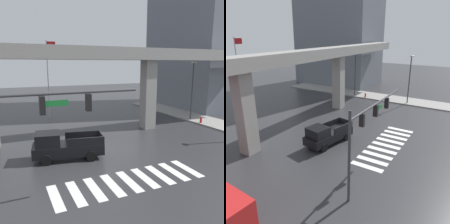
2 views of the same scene
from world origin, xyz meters
The scene contains 10 objects.
ground_plane centered at (0.00, 0.00, 0.00)m, with size 120.00×120.00×0.00m, color #2D2D30.
crosswalk_stripes centered at (0.00, -5.20, 0.01)m, with size 9.35×2.80×0.01m.
elevated_overpass centered at (0.00, 4.92, 7.23)m, with size 48.26×2.23×8.52m.
sidewalk_east centered at (15.99, 2.00, 0.07)m, with size 4.00×36.00×0.15m, color gray.
pickup_truck centered at (-2.70, -0.13, 0.99)m, with size 5.36×2.80×2.08m.
traffic_signal_mast centered at (-6.04, -5.90, 4.56)m, with size 8.69×0.32×6.20m.
street_lamp_near_corner centered at (14.79, -3.00, 4.56)m, with size 0.44×0.70×7.24m.
street_lamp_mid_block centered at (14.79, 6.02, 4.56)m, with size 0.44×0.70×7.24m.
fire_hydrant centered at (14.39, 3.82, 0.43)m, with size 0.24×0.24×0.85m.
flagpole centered at (-1.11, 14.31, 5.69)m, with size 1.16×0.12×9.80m.
Camera 2 is at (-19.57, -11.80, 10.39)m, focal length 37.23 mm.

